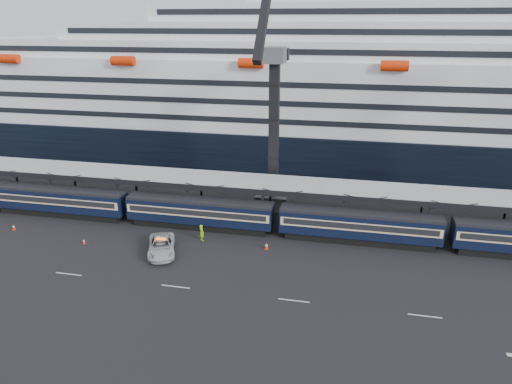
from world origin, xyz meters
TOP-DOWN VIEW (x-y plane):
  - ground at (0.00, 0.00)m, footprint 260.00×260.00m
  - train at (-4.65, 10.00)m, footprint 133.05×3.00m
  - canopy at (0.00, 14.00)m, footprint 130.00×6.25m
  - cruise_ship at (-1.08, 45.99)m, footprint 214.09×28.84m
  - crane_dark_near at (-20.00, 18.59)m, footprint 4.50×17.75m
  - pickup_truck at (-30.14, 2.39)m, footprint 5.01×6.98m
  - worker at (-26.64, 6.48)m, footprint 0.89×0.86m
  - traffic_cone_a at (-51.21, 4.41)m, footprint 0.40×0.40m
  - traffic_cone_b at (-40.24, 2.68)m, footprint 0.33×0.33m
  - traffic_cone_c at (-18.52, 5.86)m, footprint 0.44×0.44m

SIDE VIEW (x-z plane):
  - ground at x=0.00m, z-range 0.00..0.00m
  - traffic_cone_b at x=-40.24m, z-range 0.00..0.66m
  - traffic_cone_a at x=-51.21m, z-range -0.01..0.80m
  - traffic_cone_c at x=-18.52m, z-range -0.01..0.87m
  - pickup_truck at x=-30.14m, z-range 0.00..1.77m
  - worker at x=-26.64m, z-range 0.00..2.06m
  - train at x=-4.65m, z-range 0.18..4.23m
  - canopy at x=0.00m, z-range 2.49..8.01m
  - crane_dark_near at x=-20.00m, z-range -5.61..29.47m
  - cruise_ship at x=-1.08m, z-range -4.66..29.34m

